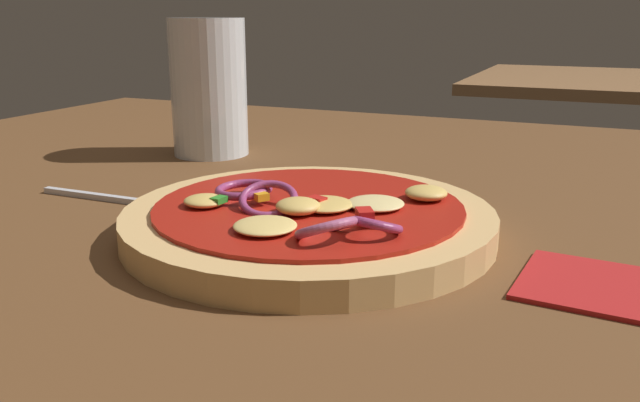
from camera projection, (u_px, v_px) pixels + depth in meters
dining_table at (378, 243)px, 0.50m from camera, size 1.36×1.08×0.03m
pizza at (309, 219)px, 0.47m from camera, size 0.27×0.27×0.04m
fork at (126, 200)px, 0.56m from camera, size 0.16×0.02×0.00m
beer_glass at (209, 94)px, 0.73m from camera, size 0.08×0.08×0.15m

